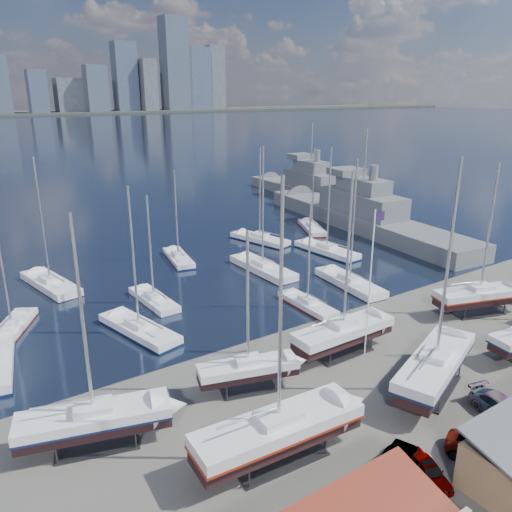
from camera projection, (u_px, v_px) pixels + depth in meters
ground at (374, 368)px, 42.58m from camera, size 1400.00×1400.00×0.00m
sailboat_cradle_0 at (94, 420)px, 32.60m from camera, size 10.25×5.35×15.96m
sailboat_cradle_1 at (279, 430)px, 31.39m from camera, size 11.59×3.89×18.26m
sailboat_cradle_2 at (248, 369)px, 38.89m from camera, size 8.18×4.32×13.10m
sailboat_cradle_3 at (435, 365)px, 38.89m from camera, size 11.83×7.05×18.30m
sailboat_cradle_4 at (343, 332)px, 44.45m from camera, size 10.05×2.83×16.37m
sailboat_cradle_6 at (479, 295)px, 52.58m from camera, size 10.26×5.70×15.99m
sailboat_moored_1 at (12, 329)px, 49.00m from camera, size 6.04×8.35×12.36m
sailboat_moored_2 at (51, 285)px, 60.09m from camera, size 5.09×11.24×16.39m
sailboat_moored_3 at (139, 331)px, 48.65m from camera, size 5.16×10.59×15.26m
sailboat_moored_4 at (154, 300)px, 55.69m from camera, size 2.79×8.59×12.80m
sailboat_moored_5 at (179, 259)px, 69.64m from camera, size 4.15×9.23×13.33m
sailboat_moored_6 at (307, 305)px, 54.54m from camera, size 2.41×8.18×12.18m
sailboat_moored_7 at (263, 269)px, 65.51m from camera, size 3.33×11.31×17.01m
sailboat_moored_8 at (260, 240)px, 78.51m from camera, size 5.45×10.71×15.42m
sailboat_moored_9 at (349, 284)px, 60.46m from camera, size 4.08×10.88×16.04m
sailboat_moored_10 at (327, 251)px, 72.90m from camera, size 3.93×10.97×16.07m
sailboat_moored_11 at (312, 229)px, 85.08m from camera, size 6.46×9.84×14.35m
naval_ship_east at (361, 218)px, 86.66m from camera, size 12.38×48.29×18.30m
naval_ship_west at (310, 190)px, 111.13m from camera, size 8.78×41.20×17.68m
car_a at (428, 470)px, 30.19m from camera, size 2.60×4.03×1.28m
car_b at (397, 461)px, 30.84m from camera, size 4.55×3.01×1.42m
car_c at (487, 452)px, 31.69m from camera, size 4.12×5.47×1.38m
car_d at (503, 409)px, 35.91m from camera, size 3.10×5.49×1.50m
flagpole at (371, 273)px, 42.49m from camera, size 1.17×0.12×13.35m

